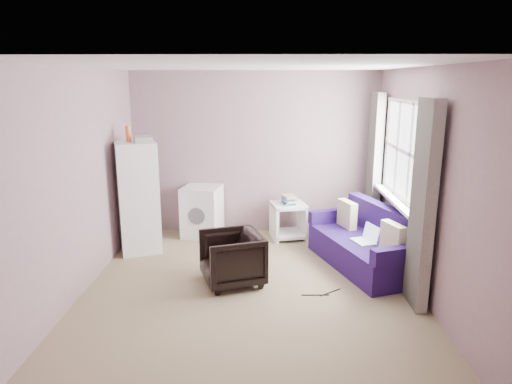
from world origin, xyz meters
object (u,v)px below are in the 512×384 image
washing_machine (202,210)px  sofa (367,245)px  side_table (288,218)px  armchair (232,256)px  fridge (138,197)px

washing_machine → sofa: size_ratio=0.41×
washing_machine → sofa: (2.30, -1.15, -0.12)m
washing_machine → side_table: washing_machine is taller
side_table → sofa: bearing=-47.7°
armchair → fridge: size_ratio=0.39×
armchair → sofa: size_ratio=0.36×
side_table → sofa: (0.97, -1.06, -0.03)m
sofa → washing_machine: bearing=133.6°
fridge → sofa: (3.09, -0.50, -0.50)m
fridge → sofa: 3.17m
fridge → side_table: (2.12, 0.56, -0.47)m
armchair → side_table: size_ratio=1.02×
side_table → sofa: 1.44m
fridge → side_table: bearing=-6.4°
side_table → fridge: bearing=-165.1°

